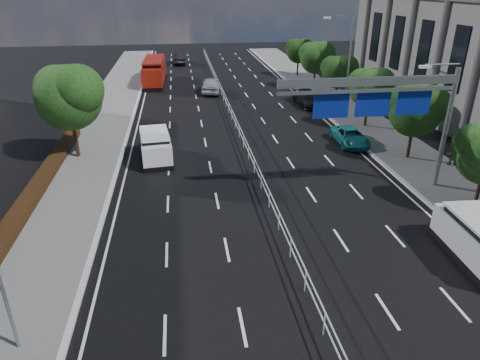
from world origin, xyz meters
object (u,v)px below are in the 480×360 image
object	(u,v)px
parked_car_dark	(308,98)
pedestrian_a	(479,168)
near_car_silver	(211,85)
parked_car_teal	(350,136)
overhead_gantry	(387,99)
white_minivan	(155,146)
near_car_dark	(179,58)
red_bus	(154,70)
pedestrian_b	(452,154)

from	to	relation	value
parked_car_dark	pedestrian_a	size ratio (longest dim) A/B	2.83
near_car_silver	parked_car_teal	size ratio (longest dim) A/B	1.14
overhead_gantry	near_car_silver	bearing A→B (deg)	106.23
white_minivan	near_car_dark	xyz separation A→B (m)	(2.08, 39.28, -0.16)
red_bus	pedestrian_b	distance (m)	36.46
overhead_gantry	pedestrian_a	distance (m)	8.08
overhead_gantry	near_car_silver	size ratio (longest dim) A/B	2.04
near_car_silver	parked_car_teal	xyz separation A→B (m)	(9.30, -18.58, -0.24)
pedestrian_a	pedestrian_b	world-z (taller)	pedestrian_a
overhead_gantry	near_car_dark	bearing A→B (deg)	103.56
red_bus	parked_car_dark	size ratio (longest dim) A/B	1.98
near_car_silver	parked_car_teal	world-z (taller)	near_car_silver
parked_car_teal	pedestrian_a	bearing A→B (deg)	-56.90
parked_car_teal	pedestrian_a	distance (m)	9.49
overhead_gantry	near_car_dark	distance (m)	47.72
overhead_gantry	near_car_dark	world-z (taller)	overhead_gantry
white_minivan	parked_car_dark	world-z (taller)	white_minivan
near_car_silver	pedestrian_a	world-z (taller)	pedestrian_a
near_car_silver	white_minivan	bearing A→B (deg)	81.72
overhead_gantry	pedestrian_b	xyz separation A→B (m)	(6.66, 2.78, -4.70)
near_car_silver	pedestrian_b	world-z (taller)	near_car_silver
white_minivan	parked_car_teal	bearing A→B (deg)	-1.63
parked_car_dark	pedestrian_a	world-z (taller)	pedestrian_a
parked_car_dark	pedestrian_b	size ratio (longest dim) A/B	3.29
red_bus	parked_car_dark	distance (m)	20.43
white_minivan	pedestrian_a	bearing A→B (deg)	-25.06
parked_car_dark	pedestrian_a	distance (m)	20.35
pedestrian_a	red_bus	bearing A→B (deg)	-63.43
white_minivan	near_car_dark	bearing A→B (deg)	80.98
near_car_dark	parked_car_teal	size ratio (longest dim) A/B	1.14
red_bus	near_car_dark	bearing A→B (deg)	78.66
near_car_dark	overhead_gantry	bearing A→B (deg)	101.92
white_minivan	red_bus	xyz separation A→B (m)	(-1.03, 25.76, 0.56)
red_bus	parked_car_teal	world-z (taller)	red_bus
overhead_gantry	pedestrian_b	size ratio (longest dim) A/B	6.67
near_car_dark	pedestrian_a	world-z (taller)	pedestrian_a
white_minivan	near_car_dark	size ratio (longest dim) A/B	0.96
parked_car_dark	pedestrian_b	bearing A→B (deg)	-75.17
parked_car_teal	near_car_silver	bearing A→B (deg)	117.12
near_car_dark	parked_car_dark	xyz separation A→B (m)	(12.69, -26.45, -0.09)
red_bus	near_car_dark	size ratio (longest dim) A/B	2.00
near_car_silver	parked_car_teal	bearing A→B (deg)	123.82
overhead_gantry	parked_car_dark	xyz separation A→B (m)	(1.56, 19.71, -4.87)
white_minivan	near_car_silver	bearing A→B (deg)	68.49
near_car_dark	parked_car_teal	distance (m)	40.21
pedestrian_a	parked_car_dark	bearing A→B (deg)	-81.55
white_minivan	red_bus	distance (m)	25.79
white_minivan	parked_car_dark	size ratio (longest dim) A/B	0.95
near_car_dark	parked_car_dark	world-z (taller)	near_car_dark
overhead_gantry	parked_car_teal	distance (m)	9.57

